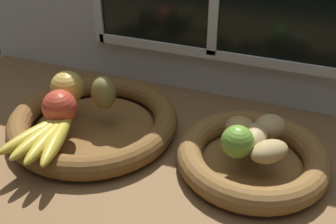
{
  "coord_description": "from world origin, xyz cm",
  "views": [
    {
      "loc": [
        23.79,
        -66.12,
        55.13
      ],
      "look_at": [
        -2.01,
        1.66,
        9.29
      ],
      "focal_mm": 43.64,
      "sensor_mm": 36.0,
      "label": 1
    }
  ],
  "objects_px": {
    "apple_red_front": "(60,107)",
    "apple_golden_left": "(67,87)",
    "fruit_bowl_right": "(252,157)",
    "banana_bunch_front": "(47,136)",
    "fruit_bowl_left": "(94,122)",
    "lime_near": "(237,142)",
    "potato_back": "(269,126)",
    "potato_small": "(269,151)",
    "pear_brown": "(103,93)",
    "potato_oblong": "(239,126)",
    "potato_large": "(255,137)"
  },
  "relations": [
    {
      "from": "pear_brown",
      "to": "lime_near",
      "type": "distance_m",
      "value": 0.33
    },
    {
      "from": "potato_small",
      "to": "banana_bunch_front",
      "type": "bearing_deg",
      "value": -166.82
    },
    {
      "from": "potato_back",
      "to": "potato_oblong",
      "type": "bearing_deg",
      "value": -164.05
    },
    {
      "from": "fruit_bowl_right",
      "to": "lime_near",
      "type": "bearing_deg",
      "value": -123.69
    },
    {
      "from": "fruit_bowl_left",
      "to": "fruit_bowl_right",
      "type": "bearing_deg",
      "value": 0.0
    },
    {
      "from": "fruit_bowl_right",
      "to": "potato_oblong",
      "type": "relative_size",
      "value": 5.16
    },
    {
      "from": "pear_brown",
      "to": "potato_oblong",
      "type": "bearing_deg",
      "value": 1.16
    },
    {
      "from": "fruit_bowl_left",
      "to": "potato_back",
      "type": "distance_m",
      "value": 0.4
    },
    {
      "from": "apple_golden_left",
      "to": "potato_back",
      "type": "relative_size",
      "value": 1.14
    },
    {
      "from": "fruit_bowl_left",
      "to": "potato_large",
      "type": "bearing_deg",
      "value": -0.0
    },
    {
      "from": "fruit_bowl_left",
      "to": "banana_bunch_front",
      "type": "height_order",
      "value": "banana_bunch_front"
    },
    {
      "from": "fruit_bowl_left",
      "to": "lime_near",
      "type": "bearing_deg",
      "value": -6.77
    },
    {
      "from": "apple_golden_left",
      "to": "banana_bunch_front",
      "type": "height_order",
      "value": "apple_golden_left"
    },
    {
      "from": "fruit_bowl_left",
      "to": "potato_small",
      "type": "distance_m",
      "value": 0.41
    },
    {
      "from": "potato_small",
      "to": "potato_large",
      "type": "bearing_deg",
      "value": 135.0
    },
    {
      "from": "apple_red_front",
      "to": "potato_oblong",
      "type": "bearing_deg",
      "value": 13.61
    },
    {
      "from": "fruit_bowl_left",
      "to": "lime_near",
      "type": "relative_size",
      "value": 6.05
    },
    {
      "from": "potato_back",
      "to": "potato_small",
      "type": "distance_m",
      "value": 0.08
    },
    {
      "from": "fruit_bowl_left",
      "to": "fruit_bowl_right",
      "type": "distance_m",
      "value": 0.37
    },
    {
      "from": "apple_red_front",
      "to": "potato_small",
      "type": "height_order",
      "value": "apple_red_front"
    },
    {
      "from": "potato_oblong",
      "to": "fruit_bowl_left",
      "type": "bearing_deg",
      "value": -174.94
    },
    {
      "from": "apple_golden_left",
      "to": "pear_brown",
      "type": "relative_size",
      "value": 0.96
    },
    {
      "from": "potato_large",
      "to": "potato_small",
      "type": "distance_m",
      "value": 0.05
    },
    {
      "from": "fruit_bowl_right",
      "to": "potato_back",
      "type": "height_order",
      "value": "potato_back"
    },
    {
      "from": "fruit_bowl_right",
      "to": "potato_small",
      "type": "relative_size",
      "value": 3.87
    },
    {
      "from": "apple_red_front",
      "to": "lime_near",
      "type": "relative_size",
      "value": 1.17
    },
    {
      "from": "apple_red_front",
      "to": "potato_back",
      "type": "xyz_separation_m",
      "value": [
        0.43,
        0.11,
        -0.01
      ]
    },
    {
      "from": "potato_small",
      "to": "fruit_bowl_right",
      "type": "bearing_deg",
      "value": 135.0
    },
    {
      "from": "potato_large",
      "to": "apple_red_front",
      "type": "bearing_deg",
      "value": -171.56
    },
    {
      "from": "fruit_bowl_left",
      "to": "potato_back",
      "type": "relative_size",
      "value": 5.73
    },
    {
      "from": "banana_bunch_front",
      "to": "lime_near",
      "type": "xyz_separation_m",
      "value": [
        0.37,
        0.09,
        0.02
      ]
    },
    {
      "from": "fruit_bowl_left",
      "to": "apple_red_front",
      "type": "bearing_deg",
      "value": -124.22
    },
    {
      "from": "banana_bunch_front",
      "to": "potato_back",
      "type": "height_order",
      "value": "potato_back"
    },
    {
      "from": "apple_golden_left",
      "to": "lime_near",
      "type": "bearing_deg",
      "value": -8.12
    },
    {
      "from": "apple_red_front",
      "to": "potato_back",
      "type": "distance_m",
      "value": 0.45
    },
    {
      "from": "fruit_bowl_right",
      "to": "potato_back",
      "type": "distance_m",
      "value": 0.07
    },
    {
      "from": "fruit_bowl_right",
      "to": "banana_bunch_front",
      "type": "relative_size",
      "value": 1.63
    },
    {
      "from": "potato_large",
      "to": "lime_near",
      "type": "relative_size",
      "value": 1.24
    },
    {
      "from": "apple_golden_left",
      "to": "potato_small",
      "type": "distance_m",
      "value": 0.48
    },
    {
      "from": "fruit_bowl_right",
      "to": "potato_oblong",
      "type": "distance_m",
      "value": 0.07
    },
    {
      "from": "fruit_bowl_right",
      "to": "pear_brown",
      "type": "relative_size",
      "value": 3.84
    },
    {
      "from": "banana_bunch_front",
      "to": "potato_back",
      "type": "distance_m",
      "value": 0.46
    },
    {
      "from": "apple_red_front",
      "to": "apple_golden_left",
      "type": "relative_size",
      "value": 0.97
    },
    {
      "from": "potato_small",
      "to": "apple_golden_left",
      "type": "bearing_deg",
      "value": 173.75
    },
    {
      "from": "potato_back",
      "to": "potato_small",
      "type": "xyz_separation_m",
      "value": [
        0.01,
        -0.08,
        -0.0
      ]
    },
    {
      "from": "potato_large",
      "to": "potato_small",
      "type": "height_order",
      "value": "potato_large"
    },
    {
      "from": "apple_golden_left",
      "to": "potato_oblong",
      "type": "relative_size",
      "value": 1.29
    },
    {
      "from": "potato_oblong",
      "to": "potato_small",
      "type": "bearing_deg",
      "value": -41.42
    },
    {
      "from": "apple_red_front",
      "to": "potato_oblong",
      "type": "relative_size",
      "value": 1.25
    },
    {
      "from": "apple_golden_left",
      "to": "banana_bunch_front",
      "type": "relative_size",
      "value": 0.41
    }
  ]
}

